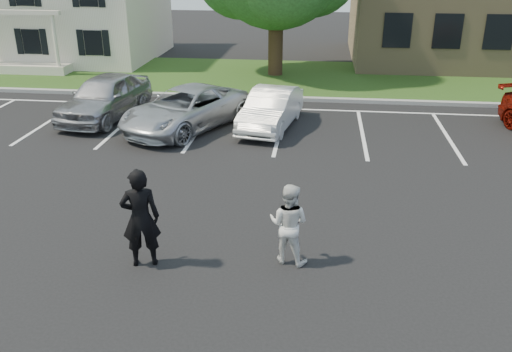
% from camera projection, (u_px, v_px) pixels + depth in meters
% --- Properties ---
extents(ground_plane, '(90.00, 90.00, 0.00)m').
position_uv_depth(ground_plane, '(250.00, 249.00, 11.35)').
color(ground_plane, black).
rests_on(ground_plane, ground).
extents(curb, '(40.00, 0.30, 0.15)m').
position_uv_depth(curb, '(288.00, 99.00, 22.28)').
color(curb, gray).
rests_on(curb, ground).
extents(grass_strip, '(44.00, 8.00, 0.08)m').
position_uv_depth(grass_strip, '(293.00, 78.00, 25.95)').
color(grass_strip, '#274A17').
rests_on(grass_strip, ground).
extents(stall_lines, '(34.00, 5.36, 0.01)m').
position_uv_depth(stall_lines, '(321.00, 124.00, 19.37)').
color(stall_lines, white).
rests_on(stall_lines, ground).
extents(man_black_suit, '(0.85, 0.67, 2.04)m').
position_uv_depth(man_black_suit, '(141.00, 218.00, 10.45)').
color(man_black_suit, black).
rests_on(man_black_suit, ground).
extents(man_white_shirt, '(0.95, 0.83, 1.67)m').
position_uv_depth(man_white_shirt, '(289.00, 224.00, 10.63)').
color(man_white_shirt, silver).
rests_on(man_white_shirt, ground).
extents(car_silver_west, '(2.55, 4.93, 1.60)m').
position_uv_depth(car_silver_west, '(105.00, 97.00, 19.72)').
color(car_silver_west, '#A6A7AB').
rests_on(car_silver_west, ground).
extents(car_silver_minivan, '(4.38, 5.60, 1.41)m').
position_uv_depth(car_silver_minivan, '(186.00, 109.00, 18.59)').
color(car_silver_minivan, '#B4B7BC').
rests_on(car_silver_minivan, ground).
extents(car_white_sedan, '(2.10, 4.25, 1.34)m').
position_uv_depth(car_white_sedan, '(271.00, 109.00, 18.70)').
color(car_white_sedan, white).
rests_on(car_white_sedan, ground).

